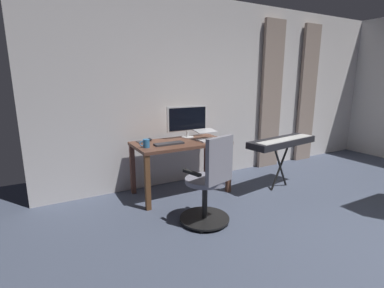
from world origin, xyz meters
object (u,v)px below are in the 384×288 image
Objects in this scene: cell_phone_by_monitor at (140,142)px; mug_tea at (146,143)px; computer_mouse at (150,139)px; desk at (181,149)px; piano_keyboard at (282,143)px; computer_keyboard at (169,144)px; office_chair at (209,185)px; laptop at (208,137)px; computer_monitor at (187,120)px.

cell_phone_by_monitor is 0.33m from mug_tea.
computer_mouse is 0.77× the size of mug_tea.
piano_keyboard reaches higher than desk.
piano_keyboard is at bearing 163.43° from computer_keyboard.
office_chair is (0.13, 0.95, -0.18)m from desk.
desk is at bearing 142.88° from computer_mouse.
laptop is (-0.50, -0.85, 0.33)m from office_chair.
computer_keyboard is at bearing 133.44° from cell_phone_by_monitor.
computer_keyboard is (0.43, 0.30, -0.25)m from computer_monitor.
desk is 12.81× the size of computer_mouse.
computer_keyboard reaches higher than cell_phone_by_monitor.
computer_mouse is 0.41m from mug_tea.
computer_keyboard reaches higher than piano_keyboard.
computer_monitor is at bearing 57.49° from office_chair.
computer_monitor is at bearing -145.11° from computer_keyboard.
mug_tea is 0.11× the size of piano_keyboard.
laptop is at bearing -32.64° from piano_keyboard.
piano_keyboard is at bearing 155.18° from laptop.
computer_mouse is (0.57, -0.04, -0.24)m from computer_monitor.
computer_monitor is at bearing -157.05° from mug_tea.
piano_keyboard is (-0.98, 0.45, -0.10)m from laptop.
piano_keyboard is (-1.48, -0.40, 0.23)m from office_chair.
cell_phone_by_monitor is at bearing -46.45° from computer_keyboard.
computer_monitor is 2.06× the size of laptop.
computer_monitor is at bearing 179.53° from cell_phone_by_monitor.
piano_keyboard is at bearing 154.48° from computer_mouse.
computer_mouse is at bearing -33.55° from piano_keyboard.
desk is 1.27× the size of office_chair.
computer_keyboard is at bearing 21.08° from desk.
computer_monitor reaches higher than mug_tea.
desk is at bearing -15.05° from laptop.
mug_tea is at bearing 99.52° from office_chair.
laptop is (-0.15, 0.32, -0.21)m from computer_monitor.
computer_monitor is 0.62m from computer_mouse.
mug_tea is (0.40, -0.85, 0.33)m from office_chair.
desk is 9.86× the size of mug_tea.
cell_phone_by_monitor is (0.50, -0.23, 0.11)m from desk.
laptop is at bearing 178.37° from computer_keyboard.
laptop reaches higher than cell_phone_by_monitor.
computer_keyboard is 0.32m from mug_tea.
office_chair is 1.34m from computer_monitor.
computer_mouse is 1.88m from piano_keyboard.
computer_monitor is 6.40× the size of computer_mouse.
computer_monitor is 4.44× the size of cell_phone_by_monitor.
computer_keyboard is at bearing -176.99° from mug_tea.
office_chair is 2.56× the size of computer_keyboard.
cell_phone_by_monitor is (0.72, -0.00, -0.26)m from computer_monitor.
laptop is 0.93m from cell_phone_by_monitor.
computer_keyboard reaches higher than desk.
office_chair is 1.27m from computer_mouse.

